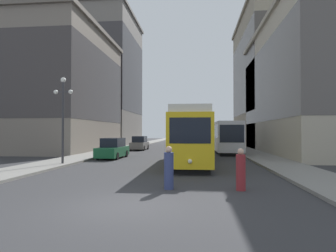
{
  "coord_description": "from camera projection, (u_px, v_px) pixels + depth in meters",
  "views": [
    {
      "loc": [
        2.27,
        -8.94,
        2.35
      ],
      "look_at": [
        0.57,
        7.83,
        2.71
      ],
      "focal_mm": 30.73,
      "sensor_mm": 36.0,
      "label": 1
    }
  ],
  "objects": [
    {
      "name": "sidewalk_right",
      "position": [
        232.0,
        146.0,
        48.04
      ],
      "size": [
        3.09,
        120.0,
        0.15
      ],
      "primitive_type": "cube",
      "color": "gray",
      "rests_on": "ground"
    },
    {
      "name": "transit_bus",
      "position": [
        225.0,
        136.0,
        33.54
      ],
      "size": [
        2.78,
        12.43,
        3.45
      ],
      "rotation": [
        0.0,
        0.0,
        0.02
      ],
      "color": "black",
      "rests_on": "ground"
    },
    {
      "name": "lamp_post_left_near",
      "position": [
        63.0,
        107.0,
        20.37
      ],
      "size": [
        1.41,
        0.36,
        6.09
      ],
      "color": "#333338",
      "rests_on": "sidewalk_left"
    },
    {
      "name": "parked_car_left_near",
      "position": [
        113.0,
        149.0,
        25.89
      ],
      "size": [
        1.98,
        4.78,
        1.82
      ],
      "rotation": [
        0.0,
        0.0,
        -0.02
      ],
      "color": "black",
      "rests_on": "ground"
    },
    {
      "name": "building_left_midblock",
      "position": [
        43.0,
        90.0,
        37.0
      ],
      "size": [
        16.22,
        18.38,
        15.31
      ],
      "color": "slate",
      "rests_on": "ground"
    },
    {
      "name": "building_left_corner",
      "position": [
        103.0,
        79.0,
        55.05
      ],
      "size": [
        12.55,
        17.28,
        24.44
      ],
      "color": "slate",
      "rests_on": "ground"
    },
    {
      "name": "sidewalk_left",
      "position": [
        137.0,
        145.0,
        49.68
      ],
      "size": [
        3.09,
        120.0,
        0.15
      ],
      "primitive_type": "cube",
      "color": "gray",
      "rests_on": "ground"
    },
    {
      "name": "pedestrian_crossing_far",
      "position": [
        241.0,
        171.0,
        11.59
      ],
      "size": [
        0.38,
        0.38,
        1.69
      ],
      "rotation": [
        0.0,
        0.0,
        5.31
      ],
      "color": "maroon",
      "rests_on": "ground"
    },
    {
      "name": "parked_car_left_mid",
      "position": [
        140.0,
        144.0,
        37.88
      ],
      "size": [
        1.94,
        4.26,
        1.82
      ],
      "rotation": [
        0.0,
        0.0,
        -0.01
      ],
      "color": "black",
      "rests_on": "ground"
    },
    {
      "name": "building_right_midblock",
      "position": [
        324.0,
        85.0,
        31.54
      ],
      "size": [
        13.49,
        23.86,
        14.69
      ],
      "color": "#B2A893",
      "rests_on": "ground"
    },
    {
      "name": "streetcar",
      "position": [
        192.0,
        135.0,
        21.79
      ],
      "size": [
        2.63,
        13.15,
        3.89
      ],
      "rotation": [
        0.0,
        0.0,
        0.0
      ],
      "color": "black",
      "rests_on": "ground"
    },
    {
      "name": "pedestrian_crossing_near",
      "position": [
        169.0,
        169.0,
        11.86
      ],
      "size": [
        0.4,
        0.4,
        1.77
      ],
      "rotation": [
        0.0,
        0.0,
        4.06
      ],
      "color": "navy",
      "rests_on": "ground"
    },
    {
      "name": "ground_plane",
      "position": [
        125.0,
        207.0,
        9.07
      ],
      "size": [
        200.0,
        200.0,
        0.0
      ],
      "primitive_type": "plane",
      "color": "#303033"
    },
    {
      "name": "building_right_corner",
      "position": [
        289.0,
        78.0,
        47.1
      ],
      "size": [
        15.96,
        22.43,
        21.75
      ],
      "color": "gray",
      "rests_on": "ground"
    }
  ]
}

